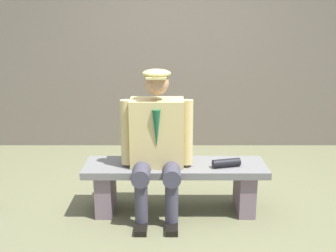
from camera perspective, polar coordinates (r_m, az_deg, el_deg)
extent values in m
plane|color=#686949|center=(3.79, 0.99, -11.70)|extent=(30.00, 30.00, 0.00)
cube|color=slate|center=(3.63, 1.01, -5.83)|extent=(1.60, 0.45, 0.06)
cube|color=slate|center=(3.77, 10.65, -8.90)|extent=(0.14, 0.38, 0.38)
cube|color=slate|center=(3.75, -8.71, -8.95)|extent=(0.14, 0.38, 0.38)
cube|color=tan|center=(3.52, -1.56, -0.89)|extent=(0.46, 0.27, 0.58)
cylinder|color=#1E2338|center=(3.46, -1.59, 3.28)|extent=(0.25, 0.25, 0.06)
cone|color=#195938|center=(3.37, -1.63, -0.38)|extent=(0.07, 0.07, 0.32)
sphere|color=tan|center=(3.41, -1.62, 6.08)|extent=(0.21, 0.21, 0.21)
ellipsoid|color=tan|center=(3.40, -1.63, 7.38)|extent=(0.24, 0.24, 0.07)
cube|color=tan|center=(3.31, -1.67, 6.72)|extent=(0.17, 0.09, 0.02)
cylinder|color=#3F3D4D|center=(3.48, 0.50, -6.20)|extent=(0.15, 0.45, 0.15)
cylinder|color=#3F3D4D|center=(3.43, 0.52, -10.59)|extent=(0.11, 0.11, 0.45)
cube|color=black|center=(3.47, 0.52, -13.99)|extent=(0.10, 0.24, 0.05)
cylinder|color=tan|center=(3.49, 2.69, -0.90)|extent=(0.10, 0.13, 0.57)
cylinder|color=#3F3D4D|center=(3.48, -3.68, -6.19)|extent=(0.15, 0.45, 0.15)
cylinder|color=#3F3D4D|center=(3.44, -3.77, -10.57)|extent=(0.11, 0.11, 0.45)
cube|color=black|center=(3.47, -3.78, -13.96)|extent=(0.10, 0.24, 0.05)
cylinder|color=tan|center=(3.50, -5.83, -0.90)|extent=(0.11, 0.12, 0.56)
cylinder|color=black|center=(3.58, 8.18, -5.14)|extent=(0.26, 0.13, 0.07)
cube|color=#6C6357|center=(5.47, 0.68, 10.11)|extent=(12.00, 0.24, 2.48)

